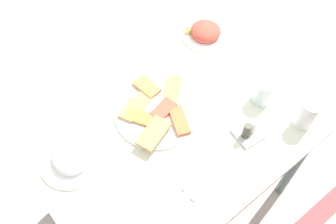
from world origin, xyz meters
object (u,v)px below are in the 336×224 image
(salad_plate_greens, at_px, (205,32))
(soda_can, at_px, (307,114))
(condiment_caddy, at_px, (249,131))
(salad_plate_rice, at_px, (70,158))
(pide_platter, at_px, (156,111))
(dining_table, at_px, (175,133))
(spoon, at_px, (209,180))
(drinking_glass, at_px, (264,92))
(fork, at_px, (202,172))
(paper_napkin, at_px, (205,177))

(salad_plate_greens, relative_size, soda_can, 1.60)
(condiment_caddy, bearing_deg, salad_plate_rice, -29.44)
(pide_platter, xyz_separation_m, salad_plate_rice, (0.34, -0.03, 0.01))
(dining_table, relative_size, spoon, 5.94)
(drinking_glass, bearing_deg, dining_table, -24.05)
(salad_plate_rice, bearing_deg, salad_plate_greens, -168.53)
(fork, xyz_separation_m, condiment_caddy, (-0.22, -0.01, 0.02))
(dining_table, distance_m, salad_plate_rice, 0.40)
(dining_table, bearing_deg, salad_plate_greens, -146.29)
(drinking_glass, relative_size, paper_napkin, 0.66)
(dining_table, height_order, condiment_caddy, condiment_caddy)
(dining_table, distance_m, drinking_glass, 0.36)
(dining_table, relative_size, salad_plate_greens, 5.35)
(salad_plate_greens, relative_size, salad_plate_rice, 0.91)
(drinking_glass, xyz_separation_m, spoon, (0.37, 0.12, -0.04))
(drinking_glass, xyz_separation_m, condiment_caddy, (0.15, 0.07, -0.03))
(salad_plate_greens, bearing_deg, condiment_caddy, 65.55)
(salad_plate_greens, bearing_deg, pide_platter, 24.09)
(salad_plate_rice, bearing_deg, spoon, 132.06)
(drinking_glass, distance_m, fork, 0.38)
(soda_can, bearing_deg, dining_table, -41.15)
(drinking_glass, bearing_deg, salad_plate_rice, -18.46)
(salad_plate_rice, xyz_separation_m, fork, (-0.31, 0.31, -0.02))
(dining_table, bearing_deg, condiment_caddy, 126.81)
(salad_plate_greens, distance_m, drinking_glass, 0.38)
(condiment_caddy, bearing_deg, drinking_glass, -153.31)
(salad_plate_greens, relative_size, drinking_glass, 1.94)
(paper_napkin, bearing_deg, drinking_glass, -164.88)
(spoon, xyz_separation_m, condiment_caddy, (-0.22, -0.04, 0.02))
(soda_can, distance_m, paper_napkin, 0.42)
(pide_platter, xyz_separation_m, salad_plate_greens, (-0.40, -0.18, 0.01))
(pide_platter, xyz_separation_m, spoon, (0.03, 0.32, -0.01))
(salad_plate_rice, distance_m, condiment_caddy, 0.61)
(dining_table, distance_m, paper_napkin, 0.26)
(salad_plate_greens, distance_m, paper_napkin, 0.64)
(dining_table, relative_size, condiment_caddy, 10.45)
(paper_napkin, bearing_deg, salad_plate_greens, -131.87)
(pide_platter, bearing_deg, salad_plate_rice, -4.74)
(drinking_glass, xyz_separation_m, paper_napkin, (0.37, 0.10, -0.05))
(pide_platter, distance_m, fork, 0.28)
(dining_table, distance_m, condiment_caddy, 0.29)
(fork, relative_size, condiment_caddy, 1.80)
(paper_napkin, xyz_separation_m, condiment_caddy, (-0.22, -0.03, 0.02))
(drinking_glass, xyz_separation_m, fork, (0.37, 0.08, -0.04))
(salad_plate_greens, bearing_deg, fork, 47.03)
(salad_plate_greens, distance_m, soda_can, 0.54)
(salad_plate_greens, height_order, condiment_caddy, condiment_caddy)
(dining_table, distance_m, soda_can, 0.48)
(soda_can, bearing_deg, condiment_caddy, -25.79)
(salad_plate_rice, height_order, fork, salad_plate_rice)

